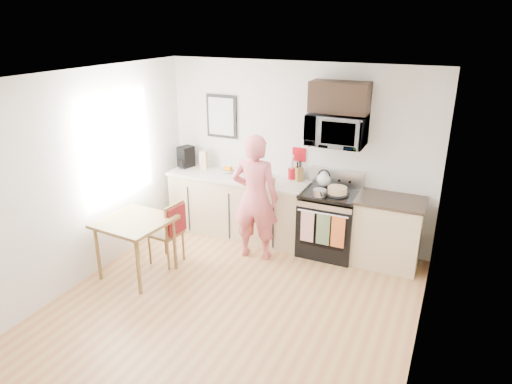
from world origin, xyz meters
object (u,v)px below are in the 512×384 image
at_px(dining_table, 135,227).
at_px(chair, 172,226).
at_px(person, 255,198).
at_px(cake, 337,191).
at_px(range, 329,224).
at_px(microwave, 337,130).

bearing_deg(dining_table, chair, 55.87).
height_order(dining_table, chair, chair).
relative_size(dining_table, chair, 0.92).
distance_m(dining_table, chair, 0.51).
relative_size(person, dining_table, 2.14).
relative_size(person, cake, 5.58).
relative_size(range, microwave, 1.53).
bearing_deg(dining_table, person, 42.29).
bearing_deg(cake, dining_table, -144.96).
relative_size(range, chair, 1.30).
height_order(microwave, chair, microwave).
bearing_deg(person, microwave, -153.48).
distance_m(person, chair, 1.16).
bearing_deg(chair, person, 41.33).
distance_m(range, person, 1.13).
distance_m(microwave, cake, 0.81).
height_order(microwave, cake, microwave).
relative_size(microwave, dining_table, 0.93).
xyz_separation_m(person, cake, (1.00, 0.46, 0.10)).
bearing_deg(person, dining_table, 33.72).
distance_m(microwave, dining_table, 2.89).
distance_m(range, chair, 2.16).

